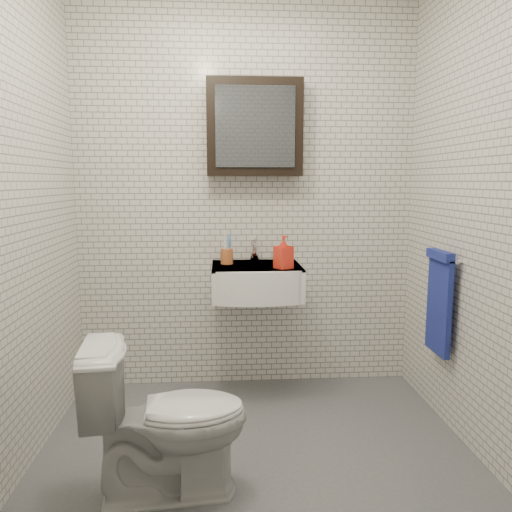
% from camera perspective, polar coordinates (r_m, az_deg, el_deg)
% --- Properties ---
extents(ground, '(2.20, 2.00, 0.01)m').
position_cam_1_polar(ground, '(2.66, 0.14, -22.22)').
color(ground, '#505158').
rests_on(ground, ground).
extents(room_shell, '(2.22, 2.02, 2.51)m').
position_cam_1_polar(room_shell, '(2.29, 0.16, 11.01)').
color(room_shell, silver).
rests_on(room_shell, ground).
extents(washbasin, '(0.55, 0.50, 0.20)m').
position_cam_1_polar(washbasin, '(3.09, 0.08, -2.88)').
color(washbasin, white).
rests_on(washbasin, room_shell).
extents(faucet, '(0.06, 0.20, 0.15)m').
position_cam_1_polar(faucet, '(3.25, -0.17, 0.59)').
color(faucet, silver).
rests_on(faucet, washbasin).
extents(mirror_cabinet, '(0.60, 0.15, 0.60)m').
position_cam_1_polar(mirror_cabinet, '(3.23, -0.17, 14.44)').
color(mirror_cabinet, black).
rests_on(mirror_cabinet, room_shell).
extents(towel_rail, '(0.09, 0.30, 0.58)m').
position_cam_1_polar(towel_rail, '(2.97, 20.22, -4.51)').
color(towel_rail, silver).
rests_on(towel_rail, room_shell).
extents(toothbrush_cup, '(0.08, 0.08, 0.21)m').
position_cam_1_polar(toothbrush_cup, '(3.15, -3.35, 0.06)').
color(toothbrush_cup, '#AF582B').
rests_on(toothbrush_cup, washbasin).
extents(soap_bottle, '(0.12, 0.12, 0.20)m').
position_cam_1_polar(soap_bottle, '(2.98, 3.16, 0.45)').
color(soap_bottle, orange).
rests_on(soap_bottle, washbasin).
extents(toilet, '(0.72, 0.46, 0.70)m').
position_cam_1_polar(toilet, '(2.30, -10.10, -17.79)').
color(toilet, silver).
rests_on(toilet, ground).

